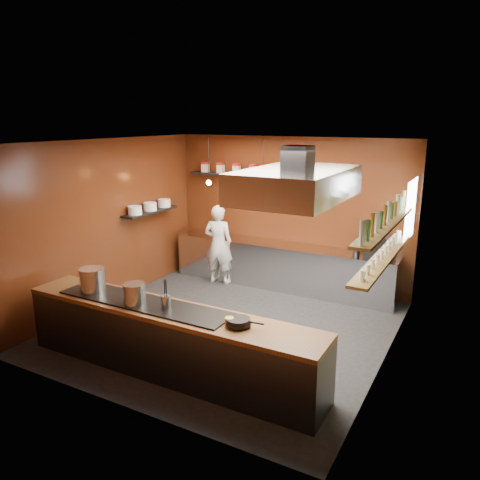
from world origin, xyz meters
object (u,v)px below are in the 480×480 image
Objects in this scene: stockpot_large at (92,280)px; espresso_machine at (379,246)px; extractor_hood at (297,184)px; stockpot_small at (134,294)px; chef at (218,244)px.

espresso_machine is at bearing 50.21° from stockpot_large.
extractor_hood reaches higher than stockpot_small.
stockpot_small is (-1.75, -1.30, -1.42)m from extractor_hood.
chef is at bearing 139.36° from extractor_hood.
extractor_hood is at bearing 36.59° from stockpot_small.
espresso_machine is 0.25× the size of chef.
chef is at bearing -163.06° from espresso_machine.
stockpot_large is 0.83m from stockpot_small.
stockpot_large is 1.19× the size of stockpot_small.
extractor_hood reaches higher than stockpot_large.
extractor_hood is 6.66× the size of stockpot_small.
extractor_hood is 3.18m from stockpot_large.
stockpot_large is at bearing -119.82° from espresso_machine.
extractor_hood reaches higher than chef.
espresso_machine is (3.17, 3.81, -0.01)m from stockpot_large.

